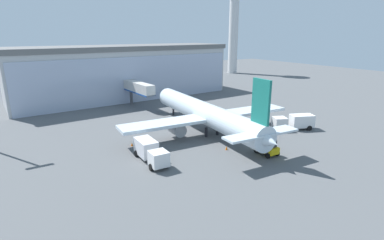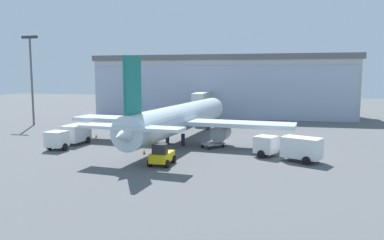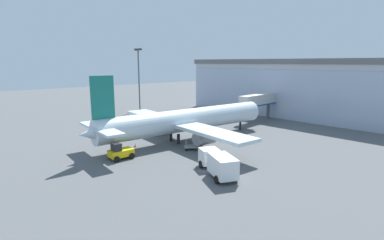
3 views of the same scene
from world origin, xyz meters
TOP-DOWN VIEW (x-y plane):
  - ground at (0.00, 0.00)m, footprint 240.00×240.00m
  - terminal_building at (0.01, 41.60)m, footprint 58.43×18.31m
  - jet_bridge at (-1.64, 28.04)m, footprint 3.06×11.77m
  - apron_light_mast at (-31.00, 15.30)m, footprint 3.20×0.40m
  - airplane at (1.00, 4.51)m, footprint 30.88×35.13m
  - catering_truck at (-12.27, -1.44)m, footprint 2.65×7.35m
  - fuel_truck at (15.59, -2.41)m, footprint 7.58×4.90m
  - baggage_cart at (6.08, 2.17)m, footprint 2.94×3.20m
  - pushback_tug at (2.87, -8.25)m, footprint 2.15×3.20m
  - safety_cone_nose at (-0.95, -3.73)m, footprint 0.36×0.36m
  - safety_cone_wingtip at (-12.31, 5.24)m, footprint 0.36×0.36m

SIDE VIEW (x-z plane):
  - ground at x=0.00m, z-range 0.00..0.00m
  - safety_cone_nose at x=-0.95m, z-range 0.00..0.55m
  - safety_cone_wingtip at x=-12.31m, z-range 0.00..0.55m
  - baggage_cart at x=6.08m, z-range -0.25..1.25m
  - pushback_tug at x=2.87m, z-range -0.18..2.12m
  - catering_truck at x=-12.27m, z-range 0.14..2.79m
  - fuel_truck at x=15.59m, z-range 0.14..2.79m
  - airplane at x=1.00m, z-range -2.19..8.96m
  - jet_bridge at x=-1.64m, z-range 1.57..7.47m
  - terminal_building at x=0.01m, z-range 0.00..13.69m
  - apron_light_mast at x=-31.00m, z-range 1.69..18.12m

